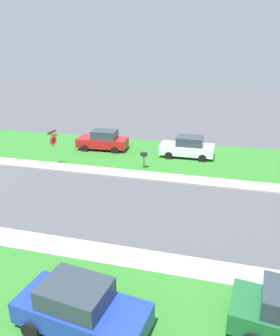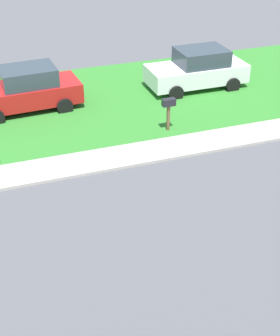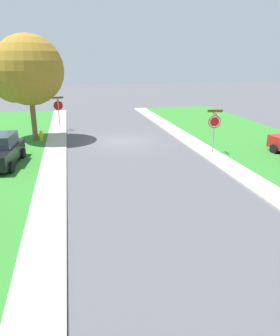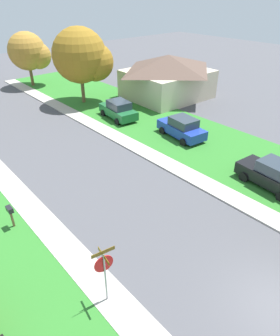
# 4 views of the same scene
# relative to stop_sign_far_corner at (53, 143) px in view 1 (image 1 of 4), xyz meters

# --- Properties ---
(sidewalk_east) EXTENTS (1.40, 56.00, 0.10)m
(sidewalk_east) POSITION_rel_stop_sign_far_corner_xyz_m (9.54, 7.26, -1.84)
(sidewalk_east) COLOR #ADA89E
(sidewalk_east) RESTS_ON ground
(sidewalk_west) EXTENTS (1.40, 56.00, 0.10)m
(sidewalk_west) POSITION_rel_stop_sign_far_corner_xyz_m (0.14, 7.26, -1.84)
(sidewalk_west) COLOR #ADA89E
(sidewalk_west) RESTS_ON ground
(lawn_west) EXTENTS (8.00, 56.00, 0.08)m
(lawn_west) POSITION_rel_stop_sign_far_corner_xyz_m (-4.56, 7.26, -1.85)
(lawn_west) COLOR #2D7528
(lawn_west) RESTS_ON ground
(stop_sign_far_corner) EXTENTS (0.91, 0.91, 2.77)m
(stop_sign_far_corner) POSITION_rel_stop_sign_far_corner_xyz_m (0.00, 0.00, 0.00)
(stop_sign_far_corner) COLOR #9E9EA3
(stop_sign_far_corner) RESTS_ON ground
(car_red_kerbside_mid) EXTENTS (2.24, 4.40, 1.76)m
(car_red_kerbside_mid) POSITION_rel_stop_sign_far_corner_xyz_m (-4.77, 2.07, -1.01)
(car_red_kerbside_mid) COLOR red
(car_red_kerbside_mid) RESTS_ON ground
(car_blue_near_corner) EXTENTS (2.44, 4.49, 1.76)m
(car_blue_near_corner) POSITION_rel_stop_sign_far_corner_xyz_m (13.55, 8.27, -1.01)
(car_blue_near_corner) COLOR #1E389E
(car_blue_near_corner) RESTS_ON ground
(car_white_across_road) EXTENTS (2.05, 4.31, 1.76)m
(car_white_across_road) POSITION_rel_stop_sign_far_corner_xyz_m (-4.62, 9.43, -1.01)
(car_white_across_road) COLOR white
(car_white_across_road) RESTS_ON ground
(mailbox) EXTENTS (0.25, 0.48, 1.31)m
(mailbox) POSITION_rel_stop_sign_far_corner_xyz_m (-1.13, 6.64, -0.88)
(mailbox) COLOR brown
(mailbox) RESTS_ON ground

